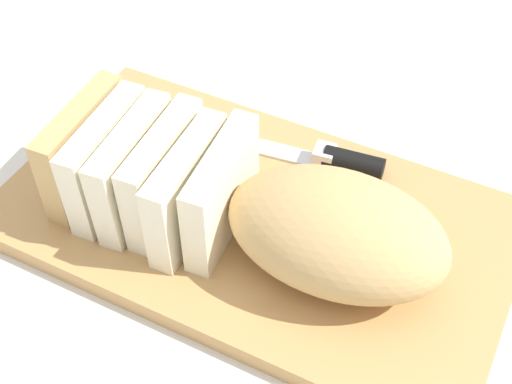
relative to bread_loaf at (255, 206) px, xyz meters
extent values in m
plane|color=silver|center=(0.01, -0.03, -0.06)|extent=(3.00, 3.00, 0.00)
cube|color=tan|center=(0.01, -0.03, -0.06)|extent=(0.47, 0.26, 0.02)
ellipsoid|color=tan|center=(-0.07, 0.00, 0.00)|extent=(0.20, 0.13, 0.09)
cube|color=beige|center=(0.03, 0.00, 0.00)|extent=(0.03, 0.12, 0.09)
cube|color=beige|center=(0.06, 0.01, 0.00)|extent=(0.03, 0.12, 0.09)
cube|color=beige|center=(0.09, 0.00, 0.00)|extent=(0.03, 0.12, 0.09)
cube|color=beige|center=(0.11, 0.01, 0.00)|extent=(0.04, 0.12, 0.09)
cube|color=beige|center=(0.14, 0.01, 0.00)|extent=(0.03, 0.12, 0.09)
cube|color=tan|center=(0.17, 0.01, 0.00)|extent=(0.03, 0.12, 0.09)
cube|color=silver|center=(0.10, -0.10, -0.04)|extent=(0.23, 0.05, 0.00)
cylinder|color=black|center=(-0.05, -0.12, -0.03)|extent=(0.06, 0.03, 0.02)
cube|color=silver|center=(-0.02, -0.12, -0.04)|extent=(0.02, 0.02, 0.02)
sphere|color=#A8753D|center=(0.03, 0.05, -0.04)|extent=(0.01, 0.01, 0.01)
sphere|color=#A8753D|center=(0.02, -0.06, -0.04)|extent=(0.00, 0.00, 0.00)
sphere|color=#A8753D|center=(0.02, -0.04, -0.04)|extent=(0.00, 0.00, 0.00)
sphere|color=#A8753D|center=(0.03, -0.03, -0.04)|extent=(0.00, 0.00, 0.00)
camera|label=1|loc=(-0.19, 0.36, 0.45)|focal=50.46mm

